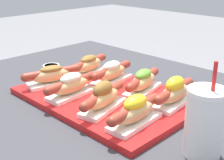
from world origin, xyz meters
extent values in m
cube|color=red|center=(-0.04, -0.01, 0.72)|extent=(0.51, 0.36, 0.02)
cube|color=white|center=(-0.22, -0.09, 0.74)|extent=(0.10, 0.16, 0.01)
ellipsoid|color=tan|center=(-0.22, -0.09, 0.77)|extent=(0.08, 0.14, 0.04)
cylinder|color=maroon|center=(-0.22, -0.09, 0.78)|extent=(0.07, 0.17, 0.03)
sphere|color=maroon|center=(-0.24, -0.17, 0.78)|extent=(0.03, 0.03, 0.03)
sphere|color=maroon|center=(-0.20, 0.00, 0.78)|extent=(0.03, 0.03, 0.03)
ellipsoid|color=brown|center=(-0.22, -0.09, 0.79)|extent=(0.06, 0.08, 0.02)
cube|color=white|center=(-0.10, -0.10, 0.74)|extent=(0.07, 0.16, 0.01)
ellipsoid|color=tan|center=(-0.10, -0.10, 0.77)|extent=(0.06, 0.14, 0.04)
cylinder|color=maroon|center=(-0.10, -0.10, 0.78)|extent=(0.04, 0.17, 0.03)
sphere|color=maroon|center=(-0.10, -0.18, 0.78)|extent=(0.03, 0.03, 0.03)
sphere|color=maroon|center=(-0.11, -0.01, 0.78)|extent=(0.03, 0.03, 0.03)
ellipsoid|color=silver|center=(-0.10, -0.10, 0.79)|extent=(0.05, 0.08, 0.03)
cube|color=white|center=(0.03, -0.10, 0.74)|extent=(0.09, 0.16, 0.01)
ellipsoid|color=tan|center=(0.03, -0.10, 0.77)|extent=(0.08, 0.14, 0.04)
cylinder|color=maroon|center=(0.03, -0.10, 0.78)|extent=(0.07, 0.17, 0.03)
sphere|color=maroon|center=(0.05, -0.18, 0.78)|extent=(0.03, 0.03, 0.03)
sphere|color=maroon|center=(0.01, -0.01, 0.78)|extent=(0.03, 0.03, 0.03)
ellipsoid|color=brown|center=(0.03, -0.10, 0.79)|extent=(0.06, 0.08, 0.04)
cube|color=white|center=(0.14, -0.10, 0.74)|extent=(0.07, 0.16, 0.01)
ellipsoid|color=tan|center=(0.14, -0.10, 0.77)|extent=(0.06, 0.14, 0.04)
cylinder|color=maroon|center=(0.14, -0.10, 0.78)|extent=(0.04, 0.17, 0.03)
sphere|color=maroon|center=(0.15, -0.18, 0.78)|extent=(0.03, 0.03, 0.03)
sphere|color=maroon|center=(0.14, -0.01, 0.78)|extent=(0.03, 0.03, 0.03)
ellipsoid|color=yellow|center=(0.14, -0.10, 0.79)|extent=(0.05, 0.08, 0.04)
cube|color=white|center=(-0.22, 0.07, 0.74)|extent=(0.09, 0.16, 0.01)
ellipsoid|color=tan|center=(-0.22, 0.07, 0.77)|extent=(0.07, 0.14, 0.04)
cylinder|color=maroon|center=(-0.22, 0.07, 0.78)|extent=(0.06, 0.17, 0.03)
sphere|color=maroon|center=(-0.20, -0.01, 0.78)|extent=(0.03, 0.03, 0.03)
sphere|color=maroon|center=(-0.23, 0.15, 0.78)|extent=(0.03, 0.03, 0.03)
ellipsoid|color=brown|center=(-0.22, 0.07, 0.79)|extent=(0.05, 0.08, 0.02)
cube|color=white|center=(-0.10, 0.07, 0.74)|extent=(0.08, 0.16, 0.01)
ellipsoid|color=tan|center=(-0.10, 0.07, 0.77)|extent=(0.06, 0.14, 0.04)
cylinder|color=maroon|center=(-0.10, 0.07, 0.78)|extent=(0.05, 0.17, 0.03)
sphere|color=maroon|center=(-0.09, -0.02, 0.78)|extent=(0.03, 0.03, 0.03)
sphere|color=maroon|center=(-0.11, 0.15, 0.78)|extent=(0.03, 0.03, 0.03)
ellipsoid|color=silver|center=(-0.10, 0.07, 0.79)|extent=(0.05, 0.08, 0.03)
cube|color=white|center=(0.03, 0.07, 0.74)|extent=(0.09, 0.16, 0.01)
ellipsoid|color=tan|center=(0.03, 0.07, 0.77)|extent=(0.08, 0.14, 0.04)
cylinder|color=maroon|center=(0.03, 0.07, 0.78)|extent=(0.06, 0.17, 0.03)
sphere|color=maroon|center=(0.05, -0.01, 0.78)|extent=(0.03, 0.03, 0.03)
sphere|color=maroon|center=(0.01, 0.16, 0.78)|extent=(0.03, 0.03, 0.03)
ellipsoid|color=#5B992D|center=(0.03, 0.07, 0.79)|extent=(0.06, 0.08, 0.03)
cube|color=white|center=(0.15, 0.07, 0.74)|extent=(0.07, 0.16, 0.01)
ellipsoid|color=tan|center=(0.15, 0.07, 0.77)|extent=(0.06, 0.14, 0.04)
cylinder|color=maroon|center=(0.15, 0.07, 0.78)|extent=(0.04, 0.17, 0.03)
sphere|color=maroon|center=(0.15, -0.02, 0.78)|extent=(0.03, 0.03, 0.03)
sphere|color=maroon|center=(0.14, 0.15, 0.78)|extent=(0.03, 0.03, 0.03)
ellipsoid|color=yellow|center=(0.15, 0.07, 0.79)|extent=(0.05, 0.08, 0.04)
cylinder|color=silver|center=(-0.38, 0.02, 0.73)|extent=(0.06, 0.06, 0.03)
cylinder|color=beige|center=(-0.38, 0.02, 0.74)|extent=(0.05, 0.05, 0.01)
cylinder|color=white|center=(0.31, -0.07, 0.79)|extent=(0.08, 0.08, 0.14)
cylinder|color=white|center=(0.31, -0.07, 0.86)|extent=(0.08, 0.08, 0.01)
cylinder|color=red|center=(0.32, -0.07, 0.90)|extent=(0.01, 0.01, 0.06)
camera|label=1|loc=(0.58, -0.62, 1.10)|focal=50.00mm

